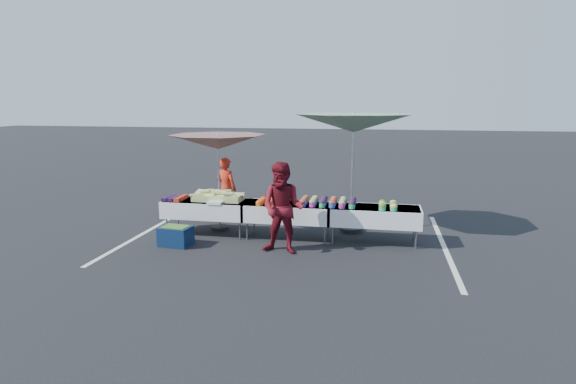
% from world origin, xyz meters
% --- Properties ---
extents(ground, '(80.00, 80.00, 0.00)m').
position_xyz_m(ground, '(0.00, 0.00, 0.00)').
color(ground, black).
extents(stripe_left, '(0.10, 5.00, 0.00)m').
position_xyz_m(stripe_left, '(-3.20, 0.00, 0.00)').
color(stripe_left, silver).
rests_on(stripe_left, ground).
extents(stripe_right, '(0.10, 5.00, 0.00)m').
position_xyz_m(stripe_right, '(3.20, 0.00, 0.00)').
color(stripe_right, silver).
rests_on(stripe_right, ground).
extents(table_left, '(1.86, 0.81, 0.75)m').
position_xyz_m(table_left, '(-1.80, 0.00, 0.58)').
color(table_left, white).
rests_on(table_left, ground).
extents(table_center, '(1.86, 0.81, 0.75)m').
position_xyz_m(table_center, '(0.00, 0.00, 0.58)').
color(table_center, white).
rests_on(table_center, ground).
extents(table_right, '(1.86, 0.81, 0.75)m').
position_xyz_m(table_right, '(1.80, 0.00, 0.58)').
color(table_right, white).
rests_on(table_right, ground).
extents(berry_punnets, '(0.40, 0.54, 0.08)m').
position_xyz_m(berry_punnets, '(-2.51, -0.06, 0.79)').
color(berry_punnets, black).
rests_on(berry_punnets, table_left).
extents(corn_pile, '(1.16, 0.57, 0.26)m').
position_xyz_m(corn_pile, '(-1.56, 0.04, 0.84)').
color(corn_pile, '#A8B55D').
rests_on(corn_pile, table_left).
extents(plastic_bags, '(0.30, 0.25, 0.05)m').
position_xyz_m(plastic_bags, '(-1.50, -0.30, 0.78)').
color(plastic_bags, white).
rests_on(plastic_bags, table_left).
extents(carrot_bowls, '(0.55, 0.69, 0.11)m').
position_xyz_m(carrot_bowls, '(-0.35, -0.01, 0.80)').
color(carrot_bowls, '#C65916').
rests_on(carrot_bowls, table_center).
extents(potato_cups, '(1.14, 0.58, 0.16)m').
position_xyz_m(potato_cups, '(0.85, 0.00, 0.83)').
color(potato_cups, '#21519E').
rests_on(potato_cups, table_right).
extents(bean_baskets, '(0.36, 0.50, 0.15)m').
position_xyz_m(bean_baskets, '(2.06, -0.10, 0.82)').
color(bean_baskets, '#28A25D').
rests_on(bean_baskets, table_right).
extents(vendor, '(0.65, 0.53, 1.54)m').
position_xyz_m(vendor, '(-1.78, 1.30, 0.77)').
color(vendor, red).
rests_on(vendor, ground).
extents(customer, '(0.93, 0.76, 1.76)m').
position_xyz_m(customer, '(0.09, -1.00, 0.88)').
color(customer, maroon).
rests_on(customer, ground).
extents(umbrella_left, '(2.77, 2.77, 2.17)m').
position_xyz_m(umbrella_left, '(-1.65, 0.40, 1.97)').
color(umbrella_left, black).
rests_on(umbrella_left, ground).
extents(umbrella_right, '(3.37, 3.37, 2.63)m').
position_xyz_m(umbrella_right, '(1.28, 0.80, 2.39)').
color(umbrella_right, black).
rests_on(umbrella_right, ground).
extents(storage_bin, '(0.65, 0.51, 0.40)m').
position_xyz_m(storage_bin, '(-2.13, -0.95, 0.21)').
color(storage_bin, '#0C2040').
rests_on(storage_bin, ground).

